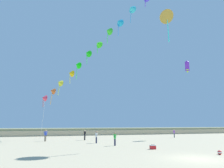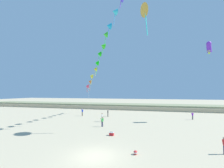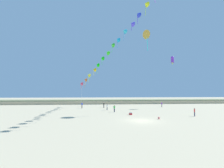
# 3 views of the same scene
# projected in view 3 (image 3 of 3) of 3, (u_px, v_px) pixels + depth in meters

# --- Properties ---
(ground_plane) EXTENTS (240.00, 240.00, 0.00)m
(ground_plane) POSITION_uv_depth(u_px,v_px,m) (141.00, 121.00, 22.93)
(ground_plane) COLOR #C1B28E
(dune_ridge) EXTENTS (120.00, 10.34, 1.59)m
(dune_ridge) POSITION_uv_depth(u_px,v_px,m) (114.00, 101.00, 61.62)
(dune_ridge) COLOR tan
(dune_ridge) RESTS_ON ground
(person_near_left) EXTENTS (0.27, 0.55, 1.61)m
(person_near_left) POSITION_uv_depth(u_px,v_px,m) (107.00, 106.00, 37.23)
(person_near_left) COLOR #282D4C
(person_near_left) RESTS_ON ground
(person_near_right) EXTENTS (0.60, 0.27, 1.72)m
(person_near_right) POSITION_uv_depth(u_px,v_px,m) (82.00, 105.00, 42.01)
(person_near_right) COLOR #726656
(person_near_right) RESTS_ON ground
(person_mid_center) EXTENTS (0.40, 0.50, 1.63)m
(person_mid_center) POSITION_uv_depth(u_px,v_px,m) (104.00, 105.00, 43.01)
(person_mid_center) COLOR black
(person_mid_center) RESTS_ON ground
(person_far_left) EXTENTS (0.52, 0.34, 1.59)m
(person_far_left) POSITION_uv_depth(u_px,v_px,m) (114.00, 108.00, 33.42)
(person_far_left) COLOR #282D4C
(person_far_left) RESTS_ON ground
(person_far_right) EXTENTS (0.48, 0.36, 1.51)m
(person_far_right) POSITION_uv_depth(u_px,v_px,m) (195.00, 112.00, 27.32)
(person_far_right) COLOR #282D4C
(person_far_right) RESTS_ON ground
(person_far_center) EXTENTS (0.51, 0.34, 1.57)m
(person_far_center) POSITION_uv_depth(u_px,v_px,m) (162.00, 104.00, 45.44)
(person_far_center) COLOR #474C56
(person_far_center) RESTS_ON ground
(kite_banner_string) EXTENTS (18.68, 25.26, 25.47)m
(kite_banner_string) POSITION_uv_depth(u_px,v_px,m) (112.00, 46.00, 36.67)
(kite_banner_string) COLOR #E33E5A
(large_kite_low_lead) EXTENTS (1.30, 1.35, 2.54)m
(large_kite_low_lead) POSITION_uv_depth(u_px,v_px,m) (172.00, 60.00, 44.70)
(large_kite_low_lead) COLOR purple
(large_kite_mid_trail) EXTENTS (2.00, 2.26, 4.72)m
(large_kite_mid_trail) POSITION_uv_depth(u_px,v_px,m) (147.00, 35.00, 33.22)
(large_kite_mid_trail) COLOR gold
(beach_cooler) EXTENTS (0.58, 0.41, 0.46)m
(beach_cooler) POSITION_uv_depth(u_px,v_px,m) (131.00, 114.00, 29.28)
(beach_cooler) COLOR red
(beach_cooler) RESTS_ON ground
(beach_ball) EXTENTS (0.36, 0.36, 0.36)m
(beach_ball) POSITION_uv_depth(u_px,v_px,m) (159.00, 118.00, 24.51)
(beach_ball) COLOR red
(beach_ball) RESTS_ON ground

